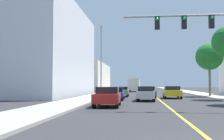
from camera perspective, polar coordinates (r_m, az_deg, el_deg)
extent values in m
plane|color=#2D2D30|center=(48.33, 8.58, -5.09)|extent=(192.00, 192.00, 0.00)
cube|color=#9E9B93|center=(48.65, -0.98, -5.02)|extent=(3.52, 168.00, 0.15)
cube|color=beige|center=(49.34, 18.00, -4.84)|extent=(3.52, 168.00, 0.15)
cube|color=yellow|center=(48.33, 8.58, -5.08)|extent=(0.16, 144.00, 0.01)
cube|color=silver|center=(41.70, -18.51, 3.73)|extent=(16.99, 24.12, 13.09)
cube|color=silver|center=(67.93, -7.60, -1.62)|extent=(14.50, 23.17, 6.87)
cylinder|color=gray|center=(18.07, 18.62, 11.31)|extent=(9.84, 0.14, 0.14)
cube|color=black|center=(18.14, 20.96, 9.83)|extent=(0.32, 0.24, 0.84)
sphere|color=green|center=(18.06, 21.06, 10.70)|extent=(0.20, 0.20, 0.20)
cube|color=black|center=(17.78, 15.50, 10.00)|extent=(0.32, 0.24, 0.84)
sphere|color=green|center=(17.70, 15.57, 10.89)|extent=(0.20, 0.20, 0.20)
cube|color=black|center=(17.58, 9.87, 10.08)|extent=(0.32, 0.24, 0.84)
sphere|color=green|center=(17.50, 9.89, 10.99)|extent=(0.20, 0.20, 0.20)
cylinder|color=gray|center=(31.96, -2.42, 1.94)|extent=(0.16, 0.16, 8.72)
cube|color=beige|center=(32.66, -2.40, 9.85)|extent=(0.56, 0.28, 0.20)
cone|color=#1E6B28|center=(32.06, 22.85, 5.15)|extent=(1.43, 0.93, 1.55)
cone|color=#1E6B28|center=(31.07, 22.22, 5.39)|extent=(0.54, 1.63, 1.19)
cylinder|color=brown|center=(37.52, 20.62, -1.24)|extent=(0.31, 0.31, 5.28)
sphere|color=#1E6B28|center=(37.69, 20.54, 2.78)|extent=(3.65, 3.65, 3.65)
cone|color=#1E6B28|center=(37.96, 22.15, 2.47)|extent=(0.44, 1.75, 1.82)
cone|color=#1E6B28|center=(38.75, 20.82, 2.33)|extent=(1.83, 1.17, 1.65)
cone|color=#1E6B28|center=(38.35, 19.26, 2.36)|extent=(1.48, 1.27, 1.89)
cone|color=#1E6B28|center=(37.60, 18.88, 2.46)|extent=(0.67, 1.67, 1.88)
cone|color=#1E6B28|center=(36.58, 20.37, 2.64)|extent=(1.85, 1.05, 1.70)
cone|color=#1E6B28|center=(36.85, 21.67, 2.62)|extent=(1.60, 1.10, 1.52)
cube|color=#BCBCC1|center=(26.68, 7.44, -5.31)|extent=(1.90, 4.51, 0.67)
cube|color=black|center=(26.39, 7.42, -4.09)|extent=(1.61, 2.17, 0.47)
cylinder|color=black|center=(28.38, 5.90, -5.87)|extent=(0.24, 0.65, 0.64)
cylinder|color=black|center=(28.37, 9.05, -5.85)|extent=(0.24, 0.65, 0.64)
cylinder|color=black|center=(25.04, 5.61, -6.24)|extent=(0.24, 0.65, 0.64)
cylinder|color=black|center=(25.02, 9.19, -6.21)|extent=(0.24, 0.65, 0.64)
cube|color=gold|center=(31.92, 13.02, -4.89)|extent=(2.09, 4.26, 0.68)
cube|color=black|center=(31.92, 13.00, -3.87)|extent=(1.78, 2.09, 0.45)
cylinder|color=black|center=(33.42, 11.30, -5.41)|extent=(0.24, 0.65, 0.64)
cylinder|color=black|center=(33.56, 14.29, -5.36)|extent=(0.24, 0.65, 0.64)
cylinder|color=black|center=(30.33, 11.63, -5.64)|extent=(0.24, 0.65, 0.64)
cylinder|color=black|center=(30.49, 14.91, -5.59)|extent=(0.24, 0.65, 0.64)
cube|color=#196638|center=(32.39, 7.71, -4.99)|extent=(2.04, 4.26, 0.59)
cube|color=black|center=(32.34, 7.71, -4.00)|extent=(1.73, 1.87, 0.53)
cylinder|color=black|center=(33.90, 6.11, -5.42)|extent=(0.24, 0.65, 0.64)
cylinder|color=black|center=(34.01, 8.96, -5.39)|extent=(0.24, 0.65, 0.64)
cylinder|color=black|center=(30.82, 6.34, -5.65)|extent=(0.24, 0.65, 0.64)
cylinder|color=black|center=(30.93, 9.47, -5.61)|extent=(0.24, 0.65, 0.64)
cube|color=#1E389E|center=(27.86, 0.84, -5.37)|extent=(1.79, 4.40, 0.55)
cube|color=black|center=(28.15, 0.88, -4.31)|extent=(1.54, 2.00, 0.47)
cylinder|color=black|center=(26.20, 2.23, -6.11)|extent=(0.23, 0.64, 0.64)
cylinder|color=black|center=(26.31, -1.06, -6.10)|extent=(0.23, 0.64, 0.64)
cylinder|color=black|center=(29.46, 2.53, -5.78)|extent=(0.23, 0.64, 0.64)
cylinder|color=black|center=(29.56, -0.40, -5.77)|extent=(0.23, 0.64, 0.64)
cube|color=slate|center=(35.24, 2.09, -4.84)|extent=(1.89, 4.46, 0.62)
cube|color=black|center=(35.50, 2.12, -3.99)|extent=(1.66, 2.04, 0.41)
cylinder|color=black|center=(33.54, 3.34, -5.45)|extent=(0.22, 0.64, 0.64)
cylinder|color=black|center=(33.65, 0.48, -5.45)|extent=(0.22, 0.64, 0.64)
cylinder|color=black|center=(36.88, 3.56, -5.24)|extent=(0.22, 0.64, 0.64)
cylinder|color=black|center=(36.99, 0.96, -5.24)|extent=(0.22, 0.64, 0.64)
cube|color=red|center=(19.58, -1.00, -6.13)|extent=(1.90, 3.84, 0.68)
cube|color=black|center=(19.70, -0.96, -4.42)|extent=(1.64, 1.71, 0.49)
cylinder|color=black|center=(18.19, 1.12, -7.43)|extent=(0.23, 0.64, 0.64)
cylinder|color=black|center=(18.37, -4.00, -7.38)|extent=(0.23, 0.64, 0.64)
cylinder|color=black|center=(20.88, 1.63, -6.87)|extent=(0.23, 0.64, 0.64)
cylinder|color=black|center=(21.04, -2.84, -6.84)|extent=(0.23, 0.64, 0.64)
cube|color=silver|center=(61.84, 4.99, -3.52)|extent=(2.47, 2.10, 1.60)
cube|color=beige|center=(58.23, 4.80, -3.11)|extent=(2.58, 5.28, 2.47)
cylinder|color=black|center=(61.91, 4.02, -4.26)|extent=(0.31, 0.91, 0.90)
cylinder|color=black|center=(61.80, 5.97, -4.25)|extent=(0.31, 0.91, 0.90)
cylinder|color=black|center=(57.02, 3.68, -4.36)|extent=(0.31, 0.91, 0.90)
cylinder|color=black|center=(56.90, 5.79, -4.35)|extent=(0.31, 0.91, 0.90)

